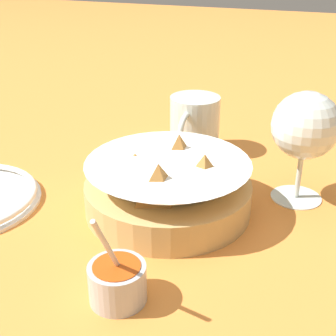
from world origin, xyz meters
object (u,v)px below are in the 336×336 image
object	(u,v)px
wine_glass	(305,129)
beer_mug	(194,126)
sauce_cup	(117,281)
food_basket	(168,188)

from	to	relation	value
wine_glass	beer_mug	size ratio (longest dim) A/B	1.27
sauce_cup	food_basket	bearing A→B (deg)	-175.05
wine_glass	food_basket	bearing A→B (deg)	-59.00
sauce_cup	beer_mug	size ratio (longest dim) A/B	0.95
sauce_cup	beer_mug	xyz separation A→B (m)	(-0.38, -0.04, 0.02)
food_basket	wine_glass	bearing A→B (deg)	121.00
sauce_cup	wine_glass	xyz separation A→B (m)	(-0.27, 0.14, 0.08)
food_basket	wine_glass	world-z (taller)	wine_glass
wine_glass	beer_mug	xyz separation A→B (m)	(-0.11, -0.18, -0.06)
beer_mug	sauce_cup	bearing A→B (deg)	6.76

